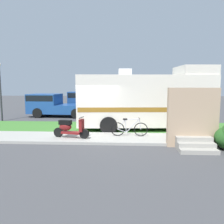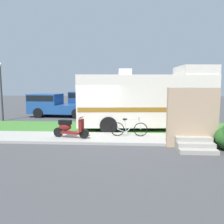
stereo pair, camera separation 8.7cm
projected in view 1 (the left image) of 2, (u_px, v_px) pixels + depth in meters
The scene contains 11 objects.
ground_plane at pixel (94, 134), 11.37m from camera, with size 80.00×80.00×0.00m, color #424244.
sidewalk at pixel (90, 138), 10.18m from camera, with size 24.00×2.00×0.12m.
grass_strip at pixel (97, 127), 12.85m from camera, with size 24.00×3.40×0.08m.
motorhome_rv at pixel (146, 100), 12.24m from camera, with size 7.47×2.91×3.53m.
scooter at pixel (70, 128), 9.92m from camera, with size 1.70×0.61×0.97m.
bicycle at pixel (129, 128), 10.25m from camera, with size 1.73×0.52×0.88m.
pickup_truck_near at pixel (54, 104), 17.58m from camera, with size 5.19×2.48×1.80m.
pickup_truck_far at pixel (90, 101), 20.51m from camera, with size 5.10×2.33×1.89m.
porch_steps at pixel (193, 124), 8.74m from camera, with size 2.00×1.26×2.40m.
bottle_green at pixel (173, 134), 10.24m from camera, with size 0.08×0.08×0.26m.
street_lamp_post at pixel (0, 86), 15.03m from camera, with size 0.28×0.28×4.03m.
Camera 1 is at (1.58, -11.08, 2.50)m, focal length 35.14 mm.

